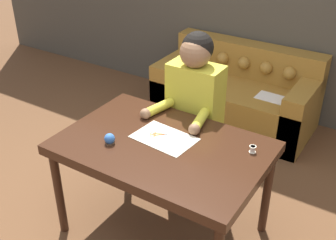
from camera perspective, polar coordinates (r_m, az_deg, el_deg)
ground_plane at (r=3.21m, az=-3.51°, el=-15.07°), size 16.00×16.00×0.00m
dining_table at (r=2.80m, az=-0.75°, el=-4.51°), size 1.36×0.91×0.76m
couch at (r=4.47m, az=9.26°, el=3.34°), size 1.60×0.80×0.79m
person at (r=3.25m, az=3.55°, el=1.07°), size 0.48×0.55×1.34m
pattern_paper_main at (r=2.81m, az=-0.51°, el=-2.45°), size 0.43×0.31×0.00m
scissors at (r=2.85m, az=-1.00°, el=-1.99°), size 0.21×0.17×0.01m
thread_spool at (r=2.72m, az=11.38°, el=-3.90°), size 0.04×0.04×0.05m
pin_cushion at (r=2.77m, az=-7.92°, el=-2.57°), size 0.07×0.07×0.07m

